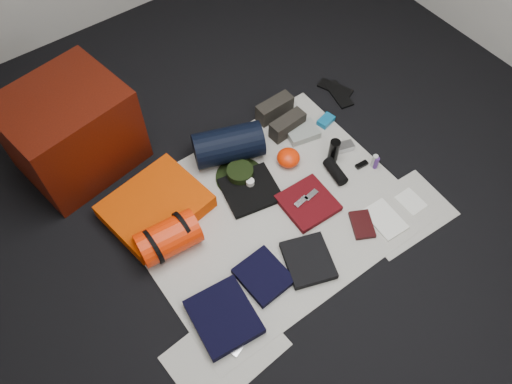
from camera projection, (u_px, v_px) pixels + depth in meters
floor at (269, 211)px, 3.07m from camera, size 4.50×4.50×0.02m
newspaper_mat at (269, 210)px, 3.06m from camera, size 1.60×1.30×0.01m
newspaper_sheet_front_left at (226, 351)px, 2.59m from camera, size 0.61×0.44×0.00m
newspaper_sheet_front_right at (403, 213)px, 3.05m from camera, size 0.60×0.43×0.00m
red_cabinet at (71, 131)px, 3.04m from camera, size 0.77×0.68×0.57m
sleeping_pad at (156, 206)px, 3.01m from camera, size 0.64×0.55×0.10m
stuff_sack at (169, 238)px, 2.83m from camera, size 0.37×0.24×0.21m
sack_strap_left at (153, 247)px, 2.80m from camera, size 0.02×0.22×0.22m
sack_strap_right at (183, 229)px, 2.86m from camera, size 0.02×0.22×0.22m
navy_duffel at (228, 145)px, 3.19m from camera, size 0.49×0.37×0.23m
boonie_brim at (240, 177)px, 3.19m from camera, size 0.37×0.37×0.01m
boonie_crown at (240, 173)px, 3.16m from camera, size 0.17×0.17×0.08m
hiking_boot_left at (287, 125)px, 3.35m from camera, size 0.26×0.11×0.13m
hiking_boot_right at (275, 109)px, 3.43m from camera, size 0.27×0.11×0.13m
flip_flop_left at (339, 94)px, 3.60m from camera, size 0.15×0.28×0.01m
flip_flop_right at (335, 88)px, 3.63m from camera, size 0.18×0.27×0.01m
trousers_navy_a at (224, 317)px, 2.66m from camera, size 0.35×0.39×0.06m
trousers_navy_b at (263, 276)px, 2.79m from camera, size 0.26×0.29×0.04m
trousers_charcoal at (308, 260)px, 2.85m from camera, size 0.34×0.36×0.05m
black_tshirt at (250, 190)px, 3.12m from camera, size 0.38×0.37×0.03m
red_shirt at (308, 203)px, 3.06m from camera, size 0.31×0.31×0.04m
orange_stuff_sack at (288, 158)px, 3.22m from camera, size 0.18×0.18×0.10m
first_aid_pouch at (302, 132)px, 3.37m from camera, size 0.24×0.20×0.05m
water_bottle at (334, 151)px, 3.21m from camera, size 0.08×0.08×0.17m
speaker at (335, 171)px, 3.18m from camera, size 0.10×0.20×0.07m
compact_camera at (345, 147)px, 3.31m from camera, size 0.13×0.10×0.04m
cyan_case at (326, 121)px, 3.44m from camera, size 0.13×0.10×0.04m
toiletry_purple at (376, 163)px, 3.20m from camera, size 0.04×0.04×0.09m
toiletry_clear at (374, 161)px, 3.21m from camera, size 0.04×0.04×0.10m
paperback_book at (362, 225)px, 2.99m from camera, size 0.20×0.22×0.03m
map_booklet at (385, 219)px, 3.02m from camera, size 0.18×0.26×0.01m
map_printout at (411, 202)px, 3.09m from camera, size 0.13×0.17×0.01m
sunglasses at (362, 165)px, 3.24m from camera, size 0.09×0.04×0.02m
key_cluster at (235, 348)px, 2.59m from camera, size 0.09×0.09×0.01m
tape_roll at (250, 182)px, 3.11m from camera, size 0.05×0.05×0.03m
energy_bar_a at (301, 202)px, 3.04m from camera, size 0.10×0.05×0.01m
energy_bar_b at (311, 195)px, 3.06m from camera, size 0.10×0.05×0.01m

